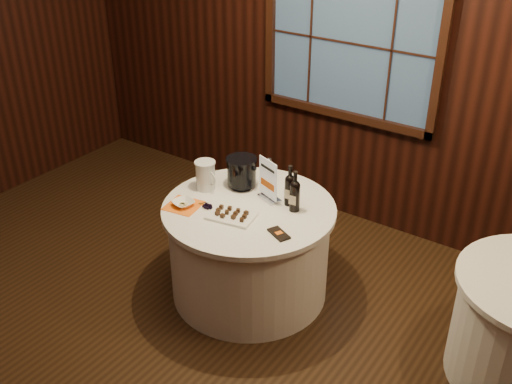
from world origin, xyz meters
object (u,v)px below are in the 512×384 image
Objects in this scene: chocolate_box at (279,234)px; glass_pitcher at (206,175)px; port_bottle_left at (290,188)px; grape_bunch at (208,206)px; sign_stand at (269,186)px; port_bottle_right at (295,194)px; ice_bucket at (242,172)px; chocolate_plate at (231,215)px; main_table at (249,250)px; cracker_bowl at (183,203)px.

glass_pitcher is (-0.81, 0.22, 0.11)m from chocolate_box.
port_bottle_left is 0.61m from grape_bunch.
sign_stand reaches higher than port_bottle_right.
ice_bucket is 1.06× the size of glass_pitcher.
port_bottle_right is at bearing 46.98° from chocolate_plate.
sign_stand is 0.29m from ice_bucket.
cracker_bowl is at bearing -146.45° from main_table.
port_bottle_left is 2.13× the size of grape_bunch.
chocolate_box is at bearing -0.09° from grape_bunch.
chocolate_box is at bearing -81.30° from port_bottle_right.
grape_bunch is 0.64× the size of glass_pitcher.
grape_bunch is at bearing -32.27° from glass_pitcher.
chocolate_plate is 1.59× the size of glass_pitcher.
main_table is 8.67× the size of grape_bunch.
sign_stand is (0.06, 0.17, 0.50)m from main_table.
sign_stand reaches higher than grape_bunch.
ice_bucket is at bearing 116.87° from chocolate_plate.
port_bottle_right is 0.64m from grape_bunch.
port_bottle_right is 2.05× the size of cracker_bowl.
grape_bunch is 0.19m from cracker_bowl.
port_bottle_left is at bearing 137.69° from chocolate_box.
port_bottle_left is 0.67m from glass_pitcher.
grape_bunch is (-0.45, -0.38, -0.12)m from port_bottle_left.
chocolate_box is 0.61m from grape_bunch.
port_bottle_right is 1.29× the size of ice_bucket.
sign_stand reaches higher than cracker_bowl.
ice_bucket is at bearing 88.75° from grape_bunch.
sign_stand is 1.98× the size of chocolate_box.
chocolate_plate is at bearing -12.73° from glass_pitcher.
port_bottle_left is at bearing 41.90° from main_table.
chocolate_plate is 0.21m from grape_bunch.
grape_bunch is at bearing -153.43° from port_bottle_right.
main_table is 0.44m from chocolate_plate.
glass_pitcher is (-0.20, 0.22, 0.10)m from grape_bunch.
main_table is at bearing -159.25° from port_bottle_right.
glass_pitcher is at bearing -170.05° from chocolate_box.
chocolate_plate is (-0.31, -0.34, -0.12)m from port_bottle_right.
grape_bunch is (-0.61, 0.00, 0.01)m from chocolate_box.
port_bottle_right is at bearing -7.60° from ice_bucket.
cracker_bowl is (-0.40, -0.27, 0.41)m from main_table.
grape_bunch is at bearing -141.35° from main_table.
chocolate_box is at bearing 0.51° from chocolate_plate.
grape_bunch is (-0.01, -0.40, -0.11)m from ice_bucket.
port_bottle_right reaches higher than chocolate_box.
glass_pitcher is (-0.21, -0.18, -0.01)m from ice_bucket.
glass_pitcher is (-0.43, 0.03, 0.50)m from main_table.
sign_stand reaches higher than chocolate_box.
port_bottle_left is 2.06× the size of cracker_bowl.
glass_pitcher is at bearing 95.55° from cracker_bowl.
port_bottle_left reaches higher than cracker_bowl.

